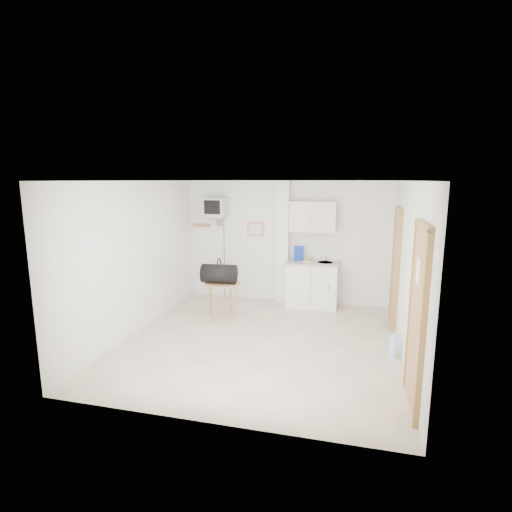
% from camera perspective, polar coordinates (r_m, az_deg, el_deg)
% --- Properties ---
extents(ground, '(4.50, 4.50, 0.00)m').
position_cam_1_polar(ground, '(6.47, 0.71, -12.02)').
color(ground, '#B8A994').
rests_on(ground, ground).
extents(room_envelope, '(4.24, 4.54, 2.55)m').
position_cam_1_polar(room_envelope, '(6.08, 3.13, 1.58)').
color(room_envelope, white).
rests_on(room_envelope, ground).
extents(kitchenette, '(1.03, 0.58, 2.10)m').
position_cam_1_polar(kitchenette, '(8.03, 8.04, -1.56)').
color(kitchenette, white).
rests_on(kitchenette, ground).
extents(crt_television, '(0.44, 0.45, 2.15)m').
position_cam_1_polar(crt_television, '(8.34, -5.78, 6.81)').
color(crt_television, slate).
rests_on(crt_television, ground).
extents(round_table, '(0.64, 0.64, 0.68)m').
position_cam_1_polar(round_table, '(7.31, -4.79, -4.45)').
color(round_table, '#A36C40').
rests_on(round_table, ground).
extents(duffel_bag, '(0.64, 0.38, 0.46)m').
position_cam_1_polar(duffel_bag, '(7.22, -5.29, -2.51)').
color(duffel_bag, black).
rests_on(duffel_bag, round_table).
extents(water_bottle, '(0.12, 0.12, 0.37)m').
position_cam_1_polar(water_bottle, '(6.17, 19.03, -12.12)').
color(water_bottle, '#A6C6E8').
rests_on(water_bottle, ground).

